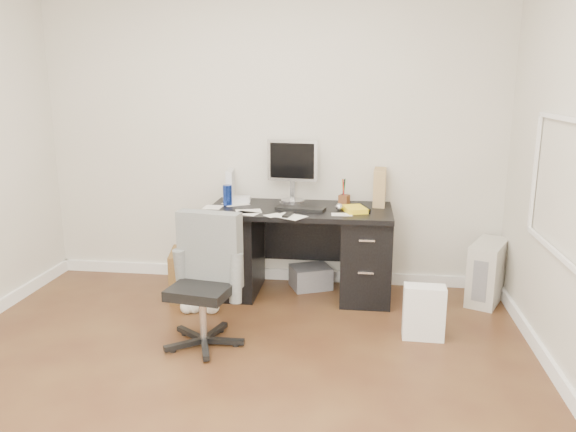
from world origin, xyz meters
name	(u,v)px	position (x,y,z in m)	size (l,w,h in m)	color
ground	(216,396)	(0.00, 0.00, 0.00)	(4.00, 4.00, 0.00)	#412114
room_shell	(214,103)	(0.03, 0.03, 1.66)	(4.02, 4.02, 2.71)	beige
desk	(300,249)	(0.30, 1.65, 0.40)	(1.50, 0.70, 0.75)	black
loose_papers	(275,209)	(0.10, 1.60, 0.75)	(1.10, 0.60, 0.00)	white
lcd_monitor	(293,171)	(0.21, 1.88, 1.02)	(0.43, 0.25, 0.55)	silver
keyboard	(300,209)	(0.31, 1.58, 0.76)	(0.40, 0.14, 0.02)	black
computer_mouse	(339,207)	(0.62, 1.59, 0.78)	(0.06, 0.06, 0.06)	silver
travel_mug	(227,195)	(-0.31, 1.68, 0.84)	(0.08, 0.08, 0.17)	navy
white_binder	(230,186)	(-0.33, 1.85, 0.89)	(0.11, 0.24, 0.27)	silver
magazine_file	(380,187)	(0.95, 1.85, 0.90)	(0.13, 0.26, 0.31)	olive
pen_cup	(344,193)	(0.66, 1.77, 0.87)	(0.10, 0.10, 0.23)	brown
yellow_book	(355,209)	(0.75, 1.58, 0.77)	(0.17, 0.22, 0.04)	yellow
paper_remote	(290,215)	(0.25, 1.35, 0.76)	(0.24, 0.19, 0.02)	white
office_chair	(202,282)	(-0.25, 0.62, 0.45)	(0.51, 0.51, 0.90)	#545654
pc_tower	(487,272)	(1.84, 1.70, 0.25)	(0.22, 0.50, 0.50)	#BBB7A8
shopping_bag	(424,312)	(1.25, 0.92, 0.19)	(0.28, 0.20, 0.39)	white
wicker_basket	(196,274)	(-0.55, 1.48, 0.20)	(0.40, 0.40, 0.40)	#462815
desk_printer	(311,277)	(0.38, 1.82, 0.10)	(0.33, 0.27, 0.19)	slate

